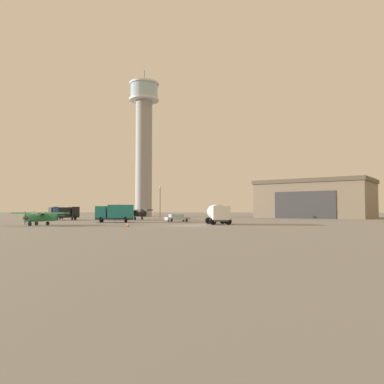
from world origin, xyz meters
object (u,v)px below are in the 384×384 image
(truck_fuel_tanker_white, at_px, (218,213))
(car_silver, at_px, (177,218))
(traffic_cone_near_left, at_px, (128,225))
(airplane_black, at_px, (132,213))
(control_tower, at_px, (144,138))
(airplane_green, at_px, (42,217))
(truck_box_teal, at_px, (115,212))
(car_red, at_px, (55,216))
(truck_box_black, at_px, (64,213))
(light_post_east, at_px, (160,199))

(truck_fuel_tanker_white, relative_size, car_silver, 1.27)
(traffic_cone_near_left, bearing_deg, airplane_black, 101.99)
(control_tower, distance_m, traffic_cone_near_left, 67.44)
(control_tower, bearing_deg, truck_fuel_tanker_white, -67.67)
(airplane_black, height_order, truck_fuel_tanker_white, airplane_black)
(airplane_green, relative_size, truck_box_teal, 1.35)
(airplane_green, height_order, traffic_cone_near_left, airplane_green)
(car_red, xyz_separation_m, traffic_cone_near_left, (25.56, -35.08, -0.46))
(airplane_black, bearing_deg, car_red, 116.00)
(truck_box_teal, distance_m, traffic_cone_near_left, 16.30)
(control_tower, relative_size, truck_box_black, 7.52)
(truck_box_teal, bearing_deg, car_red, -55.07)
(truck_box_teal, relative_size, truck_fuel_tanker_white, 1.11)
(airplane_green, distance_m, car_red, 34.47)
(airplane_black, distance_m, truck_fuel_tanker_white, 28.67)
(airplane_green, relative_size, truck_fuel_tanker_white, 1.50)
(car_silver, bearing_deg, light_post_east, 78.39)
(truck_box_black, distance_m, car_silver, 26.12)
(airplane_green, xyz_separation_m, car_silver, (17.71, 16.28, -0.51))
(control_tower, xyz_separation_m, traffic_cone_near_left, (10.27, -62.22, -23.90))
(car_red, bearing_deg, truck_box_teal, 127.77)
(truck_box_teal, bearing_deg, light_post_east, -106.29)
(truck_fuel_tanker_white, height_order, light_post_east, light_post_east)
(car_red, bearing_deg, truck_fuel_tanker_white, 137.49)
(airplane_black, distance_m, traffic_cone_near_left, 30.91)
(truck_box_teal, bearing_deg, car_silver, -168.38)
(truck_fuel_tanker_white, xyz_separation_m, traffic_cone_near_left, (-11.92, -8.17, -1.42))
(truck_box_black, xyz_separation_m, car_red, (-5.31, 7.71, -0.85))
(truck_fuel_tanker_white, bearing_deg, airplane_black, -151.80)
(control_tower, height_order, truck_fuel_tanker_white, control_tower)
(airplane_black, bearing_deg, truck_box_black, 141.88)
(light_post_east, xyz_separation_m, traffic_cone_near_left, (2.49, -44.43, -4.63))
(truck_fuel_tanker_white, xyz_separation_m, car_silver, (-7.38, 11.02, -0.96))
(truck_box_black, distance_m, light_post_east, 24.85)
(car_silver, bearing_deg, truck_box_teal, 174.12)
(control_tower, xyz_separation_m, truck_box_black, (-9.98, -34.85, -22.59))
(airplane_green, distance_m, truck_box_teal, 14.23)
(control_tower, distance_m, truck_fuel_tanker_white, 62.60)
(airplane_black, distance_m, truck_box_teal, 15.08)
(traffic_cone_near_left, bearing_deg, control_tower, 99.38)
(control_tower, bearing_deg, truck_box_teal, -84.68)
(truck_fuel_tanker_white, height_order, car_silver, truck_fuel_tanker_white)
(truck_fuel_tanker_white, bearing_deg, car_silver, -157.76)
(airplane_green, relative_size, car_red, 2.05)
(airplane_green, bearing_deg, truck_box_teal, 164.48)
(light_post_east, bearing_deg, traffic_cone_near_left, -86.79)
(control_tower, distance_m, airplane_green, 63.64)
(truck_box_black, distance_m, car_red, 9.40)
(truck_box_black, distance_m, traffic_cone_near_left, 34.07)
(light_post_east, bearing_deg, truck_box_teal, -96.61)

